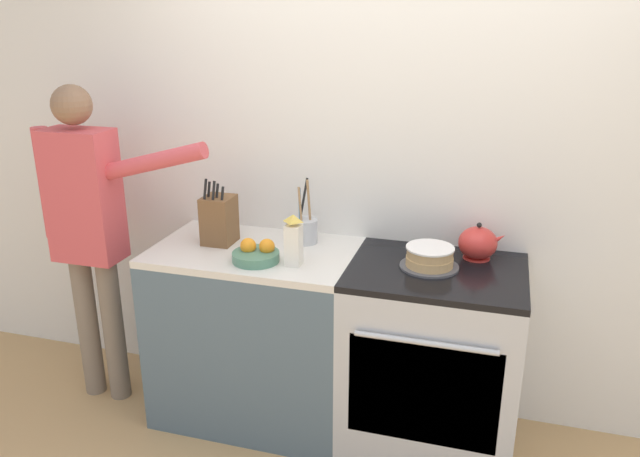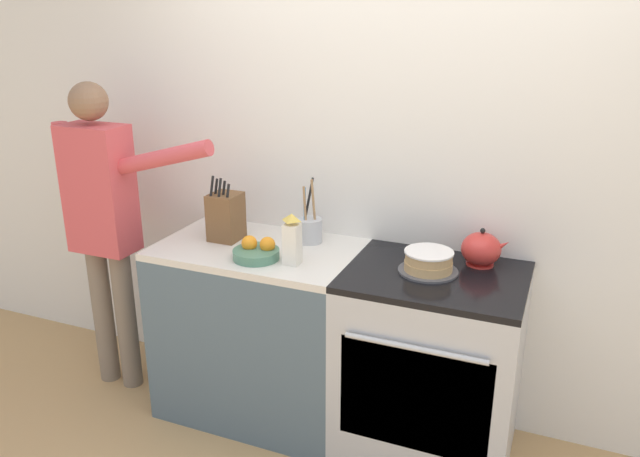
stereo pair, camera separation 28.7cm
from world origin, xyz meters
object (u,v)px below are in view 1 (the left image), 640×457
milk_carton (294,241)px  fruit_bowl (256,254)px  stove_range (431,359)px  layer_cake (430,258)px  person_baker (88,221)px  knife_block (219,220)px  utensil_crock (305,229)px  tea_kettle (478,243)px

milk_carton → fruit_bowl: bearing=-179.8°
stove_range → layer_cake: (-0.04, 0.01, 0.51)m
fruit_bowl → person_baker: 0.93m
fruit_bowl → person_baker: (-0.93, 0.05, 0.06)m
layer_cake → fruit_bowl: size_ratio=1.22×
fruit_bowl → milk_carton: 0.20m
knife_block → stove_range: bearing=-2.0°
stove_range → layer_cake: layer_cake is taller
layer_cake → fruit_bowl: fruit_bowl is taller
knife_block → person_baker: person_baker is taller
knife_block → fruit_bowl: 0.33m
stove_range → person_baker: 1.84m
utensil_crock → fruit_bowl: 0.33m
stove_range → utensil_crock: (-0.67, 0.16, 0.53)m
stove_range → knife_block: bearing=178.0°
layer_cake → utensil_crock: utensil_crock is taller
tea_kettle → milk_carton: bearing=-158.1°
stove_range → knife_block: knife_block is taller
stove_range → layer_cake: bearing=163.3°
knife_block → person_baker: (-0.67, -0.13, -0.03)m
knife_block → fruit_bowl: size_ratio=1.53×
fruit_bowl → tea_kettle: bearing=18.1°
utensil_crock → milk_carton: (0.04, -0.29, 0.05)m
person_baker → utensil_crock: bearing=19.4°
stove_range → tea_kettle: 0.59m
stove_range → milk_carton: (-0.63, -0.13, 0.58)m
layer_cake → tea_kettle: (0.20, 0.17, 0.03)m
stove_range → layer_cake: 0.51m
knife_block → layer_cake: bearing=-1.4°
knife_block → person_baker: 0.68m
knife_block → milk_carton: size_ratio=1.38×
layer_cake → knife_block: bearing=178.6°
knife_block → milk_carton: 0.48m
fruit_bowl → knife_block: bearing=146.9°
stove_range → milk_carton: bearing=-168.1°
tea_kettle → person_baker: person_baker is taller
layer_cake → knife_block: size_ratio=0.80×
layer_cake → milk_carton: 0.62m
utensil_crock → milk_carton: bearing=-82.1°
utensil_crock → person_baker: bearing=-167.0°
milk_carton → layer_cake: bearing=13.7°
layer_cake → milk_carton: bearing=-166.3°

